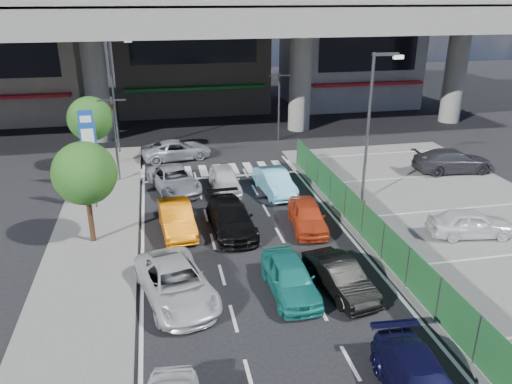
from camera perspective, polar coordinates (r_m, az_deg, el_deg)
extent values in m
plane|color=black|center=(20.94, 0.47, -8.99)|extent=(120.00, 120.00, 0.00)
cube|color=#5F5F5D|center=(26.76, 23.25, -3.64)|extent=(12.00, 28.00, 0.06)
cube|color=#5F5F5D|center=(24.29, -18.05, -5.39)|extent=(4.00, 30.00, 0.12)
cylinder|color=slate|center=(40.38, -17.76, 11.20)|extent=(1.80, 1.80, 8.00)
cylinder|color=slate|center=(41.85, 5.04, 12.47)|extent=(1.80, 1.80, 8.00)
cylinder|color=slate|center=(47.72, 21.78, 12.19)|extent=(1.80, 1.80, 8.00)
cube|color=slate|center=(39.81, -6.48, 19.19)|extent=(64.00, 14.00, 2.00)
cube|color=slate|center=(33.01, -5.36, 20.98)|extent=(64.00, 0.40, 0.90)
cube|color=gray|center=(51.25, -26.28, 14.93)|extent=(12.00, 10.00, 13.00)
cube|color=red|center=(46.81, -26.94, 9.73)|extent=(10.80, 1.60, 0.25)
cube|color=gray|center=(50.83, -7.67, 17.97)|extent=(14.00, 10.00, 15.00)
cube|color=#156923|center=(46.33, -6.88, 11.79)|extent=(12.60, 1.60, 0.25)
cube|color=black|center=(45.79, -7.20, 18.54)|extent=(11.20, 0.10, 6.75)
cube|color=gray|center=(53.60, 10.56, 16.39)|extent=(12.00, 10.00, 12.00)
cube|color=red|center=(49.33, 12.51, 12.05)|extent=(10.80, 1.60, 0.25)
cube|color=black|center=(48.93, 12.84, 16.45)|extent=(9.60, 0.10, 5.40)
cylinder|color=#595B60|center=(30.78, -15.75, 5.67)|extent=(0.14, 0.14, 5.20)
cube|color=#595B60|center=(30.23, -16.21, 10.04)|extent=(1.60, 0.08, 0.08)
imported|color=black|center=(30.29, -16.15, 9.49)|extent=(0.26, 1.24, 0.50)
cylinder|color=#595B60|center=(38.61, 2.63, 9.63)|extent=(0.14, 0.14, 5.20)
cube|color=#595B60|center=(38.18, 2.69, 13.15)|extent=(1.60, 0.08, 0.08)
imported|color=black|center=(38.22, 2.68, 12.71)|extent=(0.26, 1.24, 0.50)
cylinder|color=#595B60|center=(26.79, 12.64, 6.74)|extent=(0.16, 0.16, 8.00)
cube|color=#595B60|center=(26.34, 14.59, 14.99)|extent=(1.40, 0.15, 0.15)
cube|color=silver|center=(26.67, 15.96, 14.60)|extent=(0.50, 0.22, 0.18)
cylinder|color=#595B60|center=(36.32, -15.94, 10.31)|extent=(0.16, 0.16, 8.00)
cube|color=#595B60|center=(35.77, -15.60, 16.52)|extent=(1.40, 0.15, 0.15)
cube|color=silver|center=(35.74, -14.42, 16.38)|extent=(0.50, 0.22, 0.18)
cylinder|color=#595B60|center=(27.55, -17.95, 0.25)|extent=(0.10, 0.10, 2.20)
cube|color=#163F9C|center=(26.89, -18.46, 4.42)|extent=(0.80, 0.12, 3.00)
cube|color=white|center=(26.82, -18.48, 4.37)|extent=(0.60, 0.02, 2.40)
cylinder|color=#595B60|center=(30.41, -18.19, 2.23)|extent=(0.10, 0.10, 2.20)
cube|color=#163F9C|center=(29.81, -18.66, 6.03)|extent=(0.80, 0.12, 3.00)
cube|color=white|center=(29.74, -18.67, 6.00)|extent=(0.60, 0.02, 2.40)
cylinder|color=#382314|center=(23.81, -18.36, -2.95)|extent=(0.24, 0.24, 2.40)
sphere|color=#194A15|center=(23.02, -19.00, 2.04)|extent=(2.80, 2.80, 2.80)
cylinder|color=#382314|center=(33.71, -17.99, 4.31)|extent=(0.24, 0.24, 2.40)
sphere|color=#194A15|center=(33.16, -18.43, 7.93)|extent=(2.80, 2.80, 2.80)
imported|color=silver|center=(19.06, -9.13, -10.26)|extent=(3.34, 5.35, 1.38)
imported|color=teal|center=(19.23, 3.93, -9.69)|extent=(1.70, 4.08, 1.38)
imported|color=black|center=(19.55, 9.55, -9.58)|extent=(2.06, 4.07, 1.28)
imported|color=orange|center=(24.21, -9.08, -2.97)|extent=(1.80, 4.29, 1.38)
imported|color=black|center=(23.97, -2.88, -2.97)|extent=(2.14, 4.84, 1.38)
imported|color=#CD411B|center=(24.34, 5.90, -2.73)|extent=(2.00, 4.06, 1.33)
imported|color=#A5A6AE|center=(29.26, -9.35, 1.40)|extent=(3.29, 5.18, 1.33)
imported|color=silver|center=(28.81, -3.60, 1.38)|extent=(1.68, 4.07, 1.38)
imported|color=#5FB2D5|center=(28.50, 2.14, 1.18)|extent=(1.88, 4.31, 1.38)
imported|color=#A9ADB1|center=(34.93, -9.05, 4.78)|extent=(5.07, 3.03, 1.32)
imported|color=silver|center=(25.42, 23.32, -3.26)|extent=(4.08, 2.14, 1.32)
imported|color=#2F2F34|center=(34.17, 21.57, 3.34)|extent=(5.16, 2.41, 1.46)
cone|color=red|center=(26.62, 12.29, -1.50)|extent=(0.38, 0.38, 0.72)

